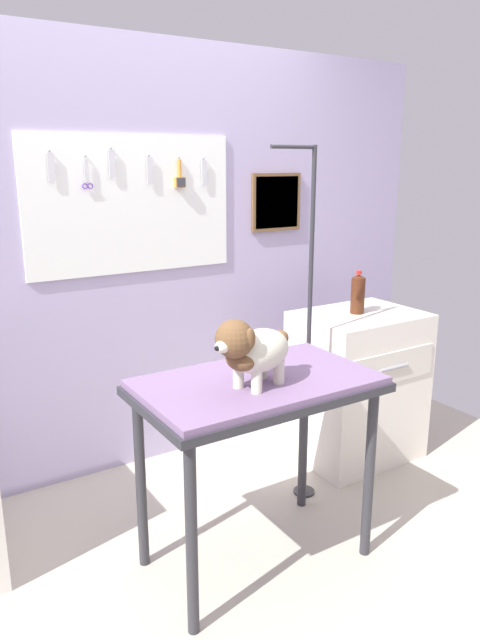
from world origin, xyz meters
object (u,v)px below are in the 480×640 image
object	(u,v)px
grooming_arm	(307,343)
cabinet_right	(357,385)
soda_bottle	(358,294)
grooming_table	(257,400)
dog	(252,350)

from	to	relation	value
grooming_arm	cabinet_right	bearing A→B (deg)	19.66
soda_bottle	grooming_table	bearing A→B (deg)	-153.20
dog	grooming_table	bearing A→B (deg)	44.92
soda_bottle	cabinet_right	bearing A→B (deg)	-40.69
cabinet_right	soda_bottle	xyz separation A→B (m)	(-0.02, 0.01, 0.54)
grooming_arm	soda_bottle	distance (m)	0.57
grooming_table	dog	size ratio (longest dim) A/B	2.46
grooming_arm	cabinet_right	distance (m)	0.68
cabinet_right	soda_bottle	world-z (taller)	soda_bottle
soda_bottle	dog	bearing A→B (deg)	-151.64
dog	cabinet_right	distance (m)	1.36
dog	soda_bottle	xyz separation A→B (m)	(1.09, 0.59, -0.02)
grooming_table	dog	world-z (taller)	dog
grooming_arm	soda_bottle	size ratio (longest dim) A/B	7.31
grooming_table	soda_bottle	xyz separation A→B (m)	(1.01, 0.51, 0.23)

